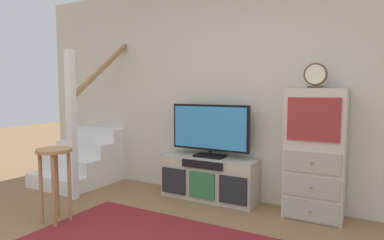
# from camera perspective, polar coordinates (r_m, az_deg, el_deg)

# --- Properties ---
(back_wall) EXTENTS (6.40, 0.12, 2.70)m
(back_wall) POSITION_cam_1_polar(r_m,az_deg,el_deg) (4.04, 8.53, 5.49)
(back_wall) COLOR beige
(back_wall) RESTS_ON ground_plane
(media_console) EXTENTS (1.17, 0.38, 0.52)m
(media_console) POSITION_cam_1_polar(r_m,az_deg,el_deg) (4.05, 2.93, -10.07)
(media_console) COLOR #BCB29E
(media_console) RESTS_ON ground_plane
(television) EXTENTS (1.00, 0.22, 0.64)m
(television) POSITION_cam_1_polar(r_m,az_deg,el_deg) (3.96, 3.13, -1.60)
(television) COLOR black
(television) RESTS_ON media_console
(side_cabinet) EXTENTS (0.58, 0.38, 1.35)m
(side_cabinet) POSITION_cam_1_polar(r_m,az_deg,el_deg) (3.62, 20.55, -5.55)
(side_cabinet) COLOR beige
(side_cabinet) RESTS_ON ground_plane
(desk_clock) EXTENTS (0.23, 0.08, 0.25)m
(desk_clock) POSITION_cam_1_polar(r_m,az_deg,el_deg) (3.55, 20.66, 7.23)
(desk_clock) COLOR #4C3823
(desk_clock) RESTS_ON side_cabinet
(staircase) EXTENTS (1.00, 1.36, 2.20)m
(staircase) POSITION_cam_1_polar(r_m,az_deg,el_deg) (5.17, -16.75, -5.67)
(staircase) COLOR white
(staircase) RESTS_ON ground_plane
(bar_stool_near) EXTENTS (0.34, 0.34, 0.75)m
(bar_stool_near) POSITION_cam_1_polar(r_m,az_deg,el_deg) (3.56, -22.75, -7.74)
(bar_stool_near) COLOR #A37A4C
(bar_stool_near) RESTS_ON ground_plane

